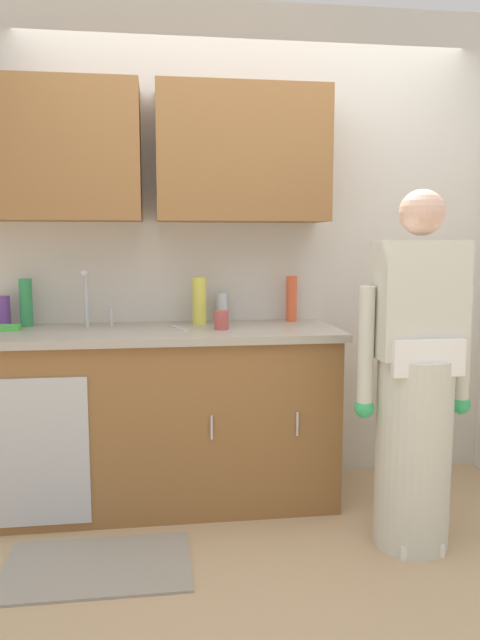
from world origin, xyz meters
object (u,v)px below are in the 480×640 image
sink (92,333)px  bottle_soap (291,299)px  cup_by_sink (221,320)px  bottle_water_tall (3,311)px  person_at_sink (415,398)px  sponge (9,328)px  bottle_dish_liquid (26,303)px  bottle_water_short (222,307)px  knife_on_counter (178,328)px  bottle_cleaner_spray (199,301)px

sink → bottle_soap: 1.13m
bottle_soap → cup_by_sink: size_ratio=2.66×
sink → bottle_water_tall: size_ratio=3.03×
person_at_sink → sponge: size_ratio=14.73×
sink → cup_by_sink: sink is taller
sink → person_at_sink: (1.48, -0.64, -0.23)m
bottle_soap → person_at_sink: bearing=-65.6°
bottle_dish_liquid → cup_by_sink: 1.06m
bottle_water_short → bottle_dish_liquid: bearing=-178.1°
knife_on_counter → sponge: size_ratio=2.18×
knife_on_counter → bottle_soap: bearing=88.9°
sponge → bottle_water_tall: bearing=111.0°
bottle_water_tall → bottle_dish_liquid: (0.12, -0.01, 0.05)m
bottle_soap → bottle_water_short: bottle_soap is taller
bottle_dish_liquid → knife_on_counter: size_ratio=1.07×
bottle_soap → bottle_cleaner_spray: 0.54m
person_at_sink → knife_on_counter: 1.25m
bottle_dish_liquid → sponge: bottle_dish_liquid is taller
person_at_sink → bottle_cleaner_spray: person_at_sink is taller
bottle_soap → bottle_water_tall: 1.58m
person_at_sink → bottle_soap: bearing=114.4°
sink → bottle_soap: size_ratio=1.93×
bottle_soap → bottle_cleaner_spray: bearing=-173.3°
bottle_cleaner_spray → bottle_dish_liquid: (-0.93, 0.04, -0.00)m
bottle_soap → bottle_dish_liquid: bearing=-179.1°
bottle_water_short → cup_by_sink: 0.30m
bottle_dish_liquid → cup_by_sink: bearing=-14.0°
cup_by_sink → bottle_cleaner_spray: bearing=114.6°
bottle_water_tall → sink: bearing=-22.8°
person_at_sink → bottle_water_tall: bearing=156.9°
bottle_dish_liquid → bottle_cleaner_spray: bearing=-2.5°
bottle_soap → knife_on_counter: size_ratio=1.08×
bottle_dish_liquid → cup_by_sink: bottle_dish_liquid is taller
bottle_water_tall → bottle_cleaner_spray: size_ratio=0.64×
bottle_water_short → knife_on_counter: size_ratio=0.70×
cup_by_sink → person_at_sink: bearing=-34.9°
cup_by_sink → bottle_dish_liquid: bearing=166.0°
bottle_soap → knife_on_counter: bearing=-162.6°
person_at_sink → knife_on_counter: size_ratio=6.75×
bottle_water_tall → knife_on_counter: (0.92, -0.19, -0.08)m
cup_by_sink → sponge: bearing=174.2°
bottle_soap → bottle_cleaner_spray: size_ratio=1.00×
cup_by_sink → sponge: cup_by_sink is taller
person_at_sink → cup_by_sink: 1.04m
sink → bottle_dish_liquid: (-0.36, 0.19, 0.14)m
sink → bottle_soap: (1.10, 0.21, 0.14)m
bottle_water_tall → knife_on_counter: bearing=-11.9°
bottle_water_short → knife_on_counter: bearing=-139.7°
sink → bottle_soap: bearing=11.0°
bottle_water_short → cup_by_sink: bearing=-96.8°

